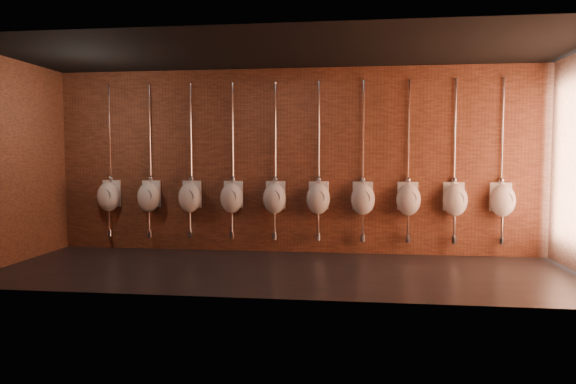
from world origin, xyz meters
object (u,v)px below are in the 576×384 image
object	(u,v)px
urinal_2	(190,197)
urinal_6	(363,198)
urinal_1	(149,196)
urinal_0	(109,196)
urinal_5	(318,198)
urinal_7	(408,199)
urinal_3	(232,197)
urinal_8	(455,199)
urinal_9	(503,200)
urinal_4	(275,198)

from	to	relation	value
urinal_2	urinal_6	xyz separation A→B (m)	(3.03, 0.00, 0.00)
urinal_1	urinal_2	size ratio (longest dim) A/B	1.00
urinal_0	urinal_6	bearing A→B (deg)	0.00
urinal_2	urinal_5	size ratio (longest dim) A/B	1.00
urinal_2	urinal_7	xyz separation A→B (m)	(3.78, 0.00, 0.00)
urinal_3	urinal_8	bearing A→B (deg)	0.00
urinal_0	urinal_1	size ratio (longest dim) A/B	1.00
urinal_5	urinal_9	xyz separation A→B (m)	(3.03, 0.00, 0.00)
urinal_4	urinal_7	bearing A→B (deg)	0.00
urinal_6	urinal_7	world-z (taller)	same
urinal_7	urinal_8	bearing A→B (deg)	0.00
urinal_0	urinal_9	xyz separation A→B (m)	(6.81, 0.00, 0.00)
urinal_2	urinal_3	bearing A→B (deg)	0.00
urinal_5	urinal_3	bearing A→B (deg)	180.00
urinal_0	urinal_5	xyz separation A→B (m)	(3.78, 0.00, 0.00)
urinal_1	urinal_4	size ratio (longest dim) A/B	1.00
urinal_7	urinal_9	size ratio (longest dim) A/B	1.00
urinal_3	urinal_8	distance (m)	3.78
urinal_8	urinal_4	bearing A→B (deg)	180.00
urinal_2	urinal_7	bearing A→B (deg)	0.00
urinal_6	urinal_4	bearing A→B (deg)	180.00
urinal_3	urinal_5	distance (m)	1.51
urinal_4	urinal_8	size ratio (longest dim) A/B	1.00
urinal_0	urinal_3	distance (m)	2.27
urinal_1	urinal_0	bearing A→B (deg)	180.00
urinal_8	urinal_9	world-z (taller)	same
urinal_2	urinal_4	distance (m)	1.51
urinal_6	urinal_8	xyz separation A→B (m)	(1.51, 0.00, 0.00)
urinal_0	urinal_9	size ratio (longest dim) A/B	1.00
urinal_0	urinal_6	world-z (taller)	same
urinal_7	urinal_9	distance (m)	1.51
urinal_4	urinal_0	bearing A→B (deg)	180.00
urinal_1	urinal_7	world-z (taller)	same
urinal_6	urinal_8	distance (m)	1.51
urinal_1	urinal_8	distance (m)	5.30
urinal_5	urinal_0	bearing A→B (deg)	180.00
urinal_9	urinal_7	bearing A→B (deg)	180.00
urinal_8	urinal_9	xyz separation A→B (m)	(0.76, 0.00, 0.00)
urinal_1	urinal_5	bearing A→B (deg)	0.00
urinal_3	urinal_5	xyz separation A→B (m)	(1.51, 0.00, 0.00)
urinal_6	urinal_7	xyz separation A→B (m)	(0.76, 0.00, 0.00)
urinal_5	urinal_9	distance (m)	3.03
urinal_8	urinal_9	bearing A→B (deg)	0.00
urinal_7	urinal_5	bearing A→B (deg)	180.00
urinal_7	urinal_9	bearing A→B (deg)	0.00
urinal_7	urinal_0	bearing A→B (deg)	180.00
urinal_1	urinal_5	xyz separation A→B (m)	(3.03, 0.00, 0.00)
urinal_3	urinal_5	size ratio (longest dim) A/B	1.00
urinal_3	urinal_4	world-z (taller)	same
urinal_5	urinal_9	bearing A→B (deg)	0.00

